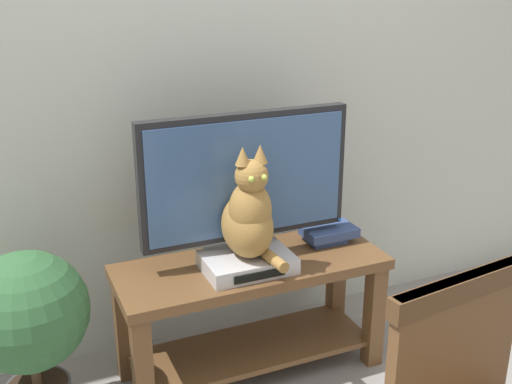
% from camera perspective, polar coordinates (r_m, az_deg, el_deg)
% --- Properties ---
extents(back_wall, '(7.00, 0.12, 2.80)m').
position_cam_1_polar(back_wall, '(2.74, -4.85, 14.36)').
color(back_wall, '#B7BCB2').
rests_on(back_wall, ground).
extents(tv_stand, '(1.12, 0.43, 0.52)m').
position_cam_1_polar(tv_stand, '(2.66, -0.43, -9.68)').
color(tv_stand, brown).
rests_on(tv_stand, ground).
extents(tv, '(0.87, 0.20, 0.61)m').
position_cam_1_polar(tv, '(2.50, -0.92, 0.90)').
color(tv, black).
rests_on(tv, tv_stand).
extents(media_box, '(0.35, 0.25, 0.06)m').
position_cam_1_polar(media_box, '(2.51, -0.80, -6.41)').
color(media_box, '#BCBCC1').
rests_on(media_box, tv_stand).
extents(cat, '(0.19, 0.34, 0.46)m').
position_cam_1_polar(cat, '(2.41, -0.66, -2.19)').
color(cat, olive).
rests_on(cat, media_box).
extents(book_stack, '(0.23, 0.15, 0.07)m').
position_cam_1_polar(book_stack, '(2.77, 6.55, -3.76)').
color(book_stack, '#33477A').
rests_on(book_stack, tv_stand).
extents(potted_plant, '(0.44, 0.44, 0.73)m').
position_cam_1_polar(potted_plant, '(2.42, -19.95, -11.25)').
color(potted_plant, '#47474C').
rests_on(potted_plant, ground).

